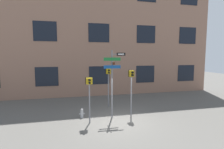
# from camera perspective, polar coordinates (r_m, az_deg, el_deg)

# --- Properties ---
(ground_plane) EXTENTS (60.00, 60.00, 0.00)m
(ground_plane) POSITION_cam_1_polar(r_m,az_deg,el_deg) (10.76, 2.05, -15.03)
(ground_plane) COLOR #595651
(building_facade) EXTENTS (24.00, 0.63, 12.10)m
(building_facade) POSITION_cam_1_polar(r_m,az_deg,el_deg) (17.28, -4.45, 13.28)
(building_facade) COLOR #936B56
(building_facade) RESTS_ON ground_plane
(street_sign_pole) EXTENTS (1.38, 0.93, 4.23)m
(street_sign_pole) POSITION_cam_1_polar(r_m,az_deg,el_deg) (10.80, 0.35, -0.64)
(street_sign_pole) COLOR slate
(street_sign_pole) RESTS_ON ground_plane
(pedestrian_signal_left) EXTENTS (0.41, 0.40, 2.66)m
(pedestrian_signal_left) POSITION_cam_1_polar(r_m,az_deg,el_deg) (10.05, -7.43, -4.17)
(pedestrian_signal_left) COLOR slate
(pedestrian_signal_left) RESTS_ON ground_plane
(pedestrian_signal_right) EXTENTS (0.35, 0.40, 2.98)m
(pedestrian_signal_right) POSITION_cam_1_polar(r_m,az_deg,el_deg) (11.22, 6.38, -2.04)
(pedestrian_signal_right) COLOR slate
(pedestrian_signal_right) RESTS_ON ground_plane
(pedestrian_signal_across) EXTENTS (0.38, 0.40, 2.96)m
(pedestrian_signal_across) POSITION_cam_1_polar(r_m,az_deg,el_deg) (13.09, -1.17, -0.79)
(pedestrian_signal_across) COLOR slate
(pedestrian_signal_across) RESTS_ON ground_plane
(fire_hydrant) EXTENTS (0.35, 0.19, 0.58)m
(fire_hydrant) POSITION_cam_1_polar(r_m,az_deg,el_deg) (11.43, -9.80, -12.35)
(fire_hydrant) COLOR #A5A5A8
(fire_hydrant) RESTS_ON ground_plane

